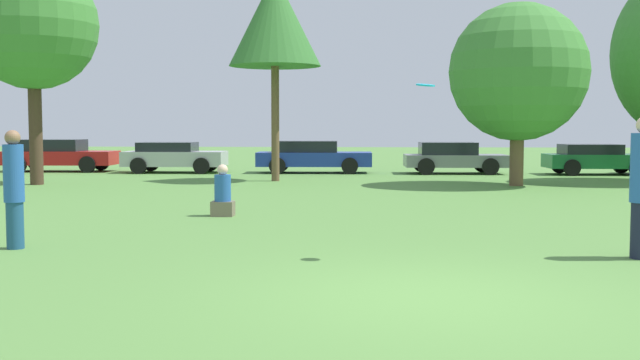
% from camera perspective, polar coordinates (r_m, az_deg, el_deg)
% --- Properties ---
extents(ground_plane, '(120.00, 120.00, 0.00)m').
position_cam_1_polar(ground_plane, '(8.24, 8.22, -8.79)').
color(ground_plane, '#54843D').
extents(person_thrower, '(0.30, 0.30, 1.78)m').
position_cam_1_polar(person_thrower, '(12.07, -22.32, -0.57)').
color(person_thrower, navy).
rests_on(person_thrower, ground).
extents(frisbee, '(0.26, 0.26, 0.07)m').
position_cam_1_polar(frisbee, '(10.34, 8.05, 7.19)').
color(frisbee, '#19B2D8').
extents(bystander_sitting, '(0.45, 0.38, 1.06)m').
position_cam_1_polar(bystander_sitting, '(15.46, -7.43, -1.13)').
color(bystander_sitting, '#726651').
rests_on(bystander_sitting, ground).
extents(tree_0, '(4.04, 4.04, 7.04)m').
position_cam_1_polar(tree_0, '(25.49, -21.07, 10.92)').
color(tree_0, '#473323').
rests_on(tree_0, ground).
extents(tree_1, '(3.09, 3.09, 6.95)m').
position_cam_1_polar(tree_1, '(25.53, -3.47, 12.05)').
color(tree_1, brown).
rests_on(tree_1, ground).
extents(tree_2, '(4.26, 4.26, 5.65)m').
position_cam_1_polar(tree_2, '(24.05, 14.89, 7.94)').
color(tree_2, brown).
rests_on(tree_2, ground).
extents(parked_car_red, '(4.58, 1.99, 1.32)m').
position_cam_1_polar(parked_car_red, '(32.53, -19.35, 1.84)').
color(parked_car_red, red).
rests_on(parked_car_red, ground).
extents(parked_car_silver, '(4.05, 2.18, 1.22)m').
position_cam_1_polar(parked_car_silver, '(30.51, -11.11, 1.78)').
color(parked_car_silver, '#B2B2B7').
rests_on(parked_car_silver, ground).
extents(parked_car_blue, '(4.59, 1.99, 1.27)m').
position_cam_1_polar(parked_car_blue, '(29.76, -0.60, 1.84)').
color(parked_car_blue, '#1E389E').
rests_on(parked_car_blue, ground).
extents(parked_car_grey, '(3.99, 2.07, 1.23)m').
position_cam_1_polar(parked_car_grey, '(29.73, 10.09, 1.73)').
color(parked_car_grey, slate).
rests_on(parked_car_grey, ground).
extents(parked_car_green, '(3.94, 1.94, 1.17)m').
position_cam_1_polar(parked_car_green, '(30.55, 20.29, 1.56)').
color(parked_car_green, '#196633').
rests_on(parked_car_green, ground).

